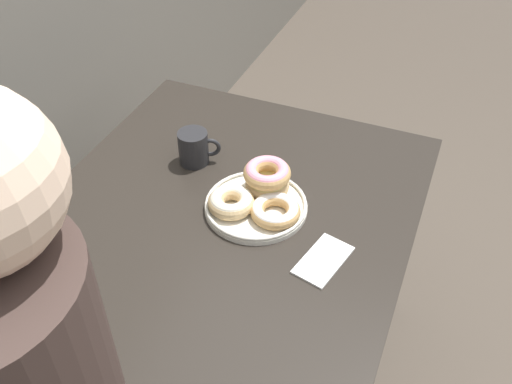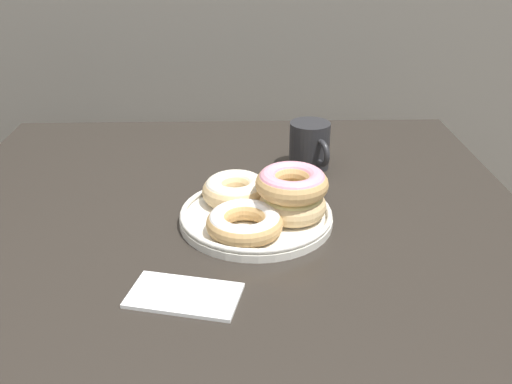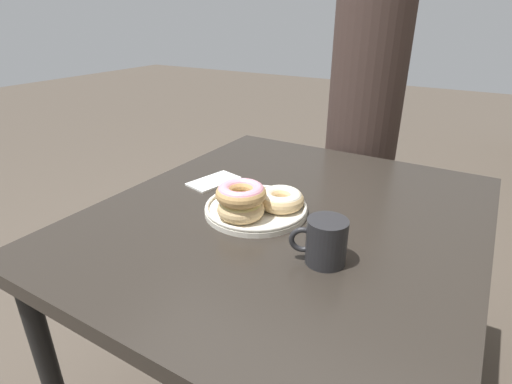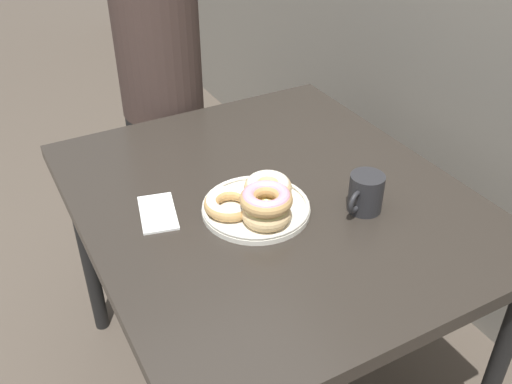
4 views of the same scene
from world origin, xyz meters
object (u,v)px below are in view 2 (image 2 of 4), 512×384
(donut_plate, at_px, (263,204))
(coffee_mug, at_px, (310,145))
(dining_table, at_px, (230,237))
(napkin, at_px, (184,295))

(donut_plate, bearing_deg, coffee_mug, 65.73)
(dining_table, xyz_separation_m, napkin, (-0.06, -0.30, 0.08))
(donut_plate, height_order, coffee_mug, same)
(donut_plate, bearing_deg, napkin, -119.20)
(dining_table, height_order, napkin, napkin)
(dining_table, distance_m, coffee_mug, 0.27)
(dining_table, relative_size, napkin, 6.38)
(dining_table, xyz_separation_m, donut_plate, (0.06, -0.08, 0.11))
(dining_table, bearing_deg, coffee_mug, 44.91)
(coffee_mug, relative_size, napkin, 0.68)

